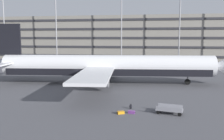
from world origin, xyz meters
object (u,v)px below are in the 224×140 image
at_px(airliner, 105,66).
at_px(suitcase_scuffed, 121,113).
at_px(backpack_orange, 131,107).
at_px(baggage_cart, 169,109).
at_px(suitcase_navy, 132,112).

xyz_separation_m(airliner, suitcase_scuffed, (4.72, -16.14, -2.72)).
distance_m(suitcase_scuffed, backpack_orange, 2.11).
relative_size(suitcase_scuffed, backpack_orange, 1.44).
height_order(suitcase_scuffed, backpack_orange, backpack_orange).
relative_size(airliner, baggage_cart, 11.84).
bearing_deg(suitcase_scuffed, airliner, 106.29).
distance_m(suitcase_navy, backpack_orange, 1.64).
distance_m(backpack_orange, baggage_cart, 4.09).
bearing_deg(suitcase_navy, baggage_cart, 8.29).
xyz_separation_m(airliner, baggage_cart, (9.48, -15.28, -2.42)).
relative_size(suitcase_scuffed, baggage_cart, 0.23).
xyz_separation_m(suitcase_scuffed, backpack_orange, (0.83, 1.94, 0.10)).
bearing_deg(baggage_cart, suitcase_navy, -171.71).
relative_size(backpack_orange, baggage_cart, 0.16).
bearing_deg(baggage_cart, backpack_orange, 164.69).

